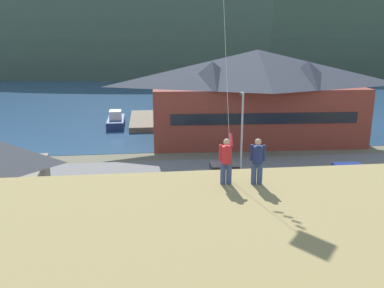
{
  "coord_description": "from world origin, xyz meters",
  "views": [
    {
      "loc": [
        -4.57,
        -20.6,
        11.06
      ],
      "look_at": [
        -1.13,
        9.0,
        3.2
      ],
      "focal_mm": 37.4,
      "sensor_mm": 36.0,
      "label": 1
    }
  ],
  "objects_px": {
    "parked_car_front_row_end": "(103,226)",
    "harbor_lodge": "(256,94)",
    "parked_car_mid_row_far": "(350,176)",
    "parked_car_mid_row_near": "(336,213)",
    "parking_light_pole": "(242,128)",
    "wharf_dock": "(142,121)",
    "person_companion": "(257,160)",
    "person_kite_flyer": "(226,159)",
    "moored_boat_wharfside": "(116,121)",
    "parked_car_back_row_left": "(223,175)",
    "parked_car_front_row_silver": "(190,214)"
  },
  "relations": [
    {
      "from": "harbor_lodge",
      "to": "parked_car_front_row_end",
      "type": "xyz_separation_m",
      "value": [
        -14.45,
        -21.53,
        -4.22
      ]
    },
    {
      "from": "moored_boat_wharfside",
      "to": "parking_light_pole",
      "type": "distance_m",
      "value": 23.9
    },
    {
      "from": "wharf_dock",
      "to": "person_companion",
      "type": "bearing_deg",
      "value": -83.47
    },
    {
      "from": "harbor_lodge",
      "to": "parked_car_front_row_end",
      "type": "relative_size",
      "value": 5.67
    },
    {
      "from": "parked_car_front_row_end",
      "to": "parking_light_pole",
      "type": "relative_size",
      "value": 0.62
    },
    {
      "from": "parked_car_mid_row_near",
      "to": "parked_car_front_row_silver",
      "type": "bearing_deg",
      "value": 174.05
    },
    {
      "from": "wharf_dock",
      "to": "person_kite_flyer",
      "type": "height_order",
      "value": "person_kite_flyer"
    },
    {
      "from": "moored_boat_wharfside",
      "to": "parked_car_back_row_left",
      "type": "bearing_deg",
      "value": -67.72
    },
    {
      "from": "harbor_lodge",
      "to": "parked_car_front_row_silver",
      "type": "height_order",
      "value": "harbor_lodge"
    },
    {
      "from": "moored_boat_wharfside",
      "to": "wharf_dock",
      "type": "bearing_deg",
      "value": 26.45
    },
    {
      "from": "parked_car_mid_row_near",
      "to": "parked_car_mid_row_far",
      "type": "height_order",
      "value": "same"
    },
    {
      "from": "parking_light_pole",
      "to": "person_kite_flyer",
      "type": "height_order",
      "value": "person_kite_flyer"
    },
    {
      "from": "parked_car_front_row_end",
      "to": "wharf_dock",
      "type": "bearing_deg",
      "value": 86.54
    },
    {
      "from": "parked_car_mid_row_near",
      "to": "parked_car_front_row_end",
      "type": "bearing_deg",
      "value": -179.41
    },
    {
      "from": "wharf_dock",
      "to": "moored_boat_wharfside",
      "type": "height_order",
      "value": "moored_boat_wharfside"
    },
    {
      "from": "parked_car_front_row_silver",
      "to": "parking_light_pole",
      "type": "distance_m",
      "value": 11.36
    },
    {
      "from": "parked_car_front_row_silver",
      "to": "parked_car_back_row_left",
      "type": "relative_size",
      "value": 1.02
    },
    {
      "from": "parked_car_mid_row_near",
      "to": "parking_light_pole",
      "type": "relative_size",
      "value": 0.64
    },
    {
      "from": "person_companion",
      "to": "moored_boat_wharfside",
      "type": "bearing_deg",
      "value": 101.8
    },
    {
      "from": "parked_car_front_row_end",
      "to": "harbor_lodge",
      "type": "bearing_deg",
      "value": 56.13
    },
    {
      "from": "parked_car_mid_row_far",
      "to": "person_companion",
      "type": "xyz_separation_m",
      "value": [
        -11.09,
        -13.26,
        5.68
      ]
    },
    {
      "from": "parked_car_front_row_end",
      "to": "parked_car_mid_row_far",
      "type": "bearing_deg",
      "value": 19.92
    },
    {
      "from": "moored_boat_wharfside",
      "to": "parking_light_pole",
      "type": "height_order",
      "value": "parking_light_pole"
    },
    {
      "from": "parked_car_mid_row_far",
      "to": "person_kite_flyer",
      "type": "bearing_deg",
      "value": -132.99
    },
    {
      "from": "person_kite_flyer",
      "to": "moored_boat_wharfside",
      "type": "bearing_deg",
      "value": 100.19
    },
    {
      "from": "person_companion",
      "to": "harbor_lodge",
      "type": "bearing_deg",
      "value": 74.44
    },
    {
      "from": "harbor_lodge",
      "to": "parked_car_mid_row_near",
      "type": "xyz_separation_m",
      "value": [
        -0.92,
        -21.39,
        -4.22
      ]
    },
    {
      "from": "parked_car_back_row_left",
      "to": "parked_car_mid_row_far",
      "type": "bearing_deg",
      "value": -8.25
    },
    {
      "from": "person_kite_flyer",
      "to": "person_companion",
      "type": "xyz_separation_m",
      "value": [
        1.14,
        -0.14,
        -0.02
      ]
    },
    {
      "from": "parked_car_front_row_end",
      "to": "person_kite_flyer",
      "type": "distance_m",
      "value": 10.34
    },
    {
      "from": "harbor_lodge",
      "to": "parked_car_front_row_silver",
      "type": "xyz_separation_m",
      "value": [
        -9.54,
        -20.49,
        -4.22
      ]
    },
    {
      "from": "parking_light_pole",
      "to": "person_kite_flyer",
      "type": "distance_m",
      "value": 18.22
    },
    {
      "from": "parked_car_mid_row_near",
      "to": "person_kite_flyer",
      "type": "bearing_deg",
      "value": -139.82
    },
    {
      "from": "person_kite_flyer",
      "to": "harbor_lodge",
      "type": "bearing_deg",
      "value": 72.25
    },
    {
      "from": "wharf_dock",
      "to": "parked_car_mid_row_near",
      "type": "distance_m",
      "value": 34.75
    },
    {
      "from": "wharf_dock",
      "to": "parked_car_mid_row_far",
      "type": "bearing_deg",
      "value": -59.45
    },
    {
      "from": "person_kite_flyer",
      "to": "person_companion",
      "type": "relative_size",
      "value": 1.07
    },
    {
      "from": "wharf_dock",
      "to": "moored_boat_wharfside",
      "type": "relative_size",
      "value": 1.81
    },
    {
      "from": "parked_car_front_row_end",
      "to": "parked_car_back_row_left",
      "type": "height_order",
      "value": "same"
    },
    {
      "from": "parked_car_mid_row_far",
      "to": "parked_car_back_row_left",
      "type": "distance_m",
      "value": 9.53
    },
    {
      "from": "wharf_dock",
      "to": "person_kite_flyer",
      "type": "bearing_deg",
      "value": -85.07
    },
    {
      "from": "wharf_dock",
      "to": "parked_car_back_row_left",
      "type": "distance_m",
      "value": 25.92
    },
    {
      "from": "moored_boat_wharfside",
      "to": "parked_car_mid_row_far",
      "type": "xyz_separation_m",
      "value": [
        19.05,
        -24.83,
        0.34
      ]
    },
    {
      "from": "parked_car_front_row_end",
      "to": "parked_car_back_row_left",
      "type": "distance_m",
      "value": 11.29
    },
    {
      "from": "wharf_dock",
      "to": "parked_car_mid_row_near",
      "type": "xyz_separation_m",
      "value": [
        11.55,
        -32.77,
        0.71
      ]
    },
    {
      "from": "wharf_dock",
      "to": "parked_car_back_row_left",
      "type": "relative_size",
      "value": 2.84
    },
    {
      "from": "parking_light_pole",
      "to": "person_companion",
      "type": "xyz_separation_m",
      "value": [
        -3.72,
        -17.48,
        2.72
      ]
    },
    {
      "from": "moored_boat_wharfside",
      "to": "parked_car_mid_row_near",
      "type": "relative_size",
      "value": 1.55
    },
    {
      "from": "harbor_lodge",
      "to": "parking_light_pole",
      "type": "xyz_separation_m",
      "value": [
        -4.19,
        -10.91,
        -1.27
      ]
    },
    {
      "from": "person_kite_flyer",
      "to": "parked_car_front_row_silver",
      "type": "bearing_deg",
      "value": 93.64
    }
  ]
}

